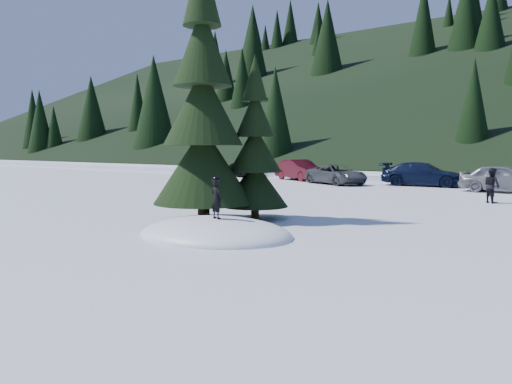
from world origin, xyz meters
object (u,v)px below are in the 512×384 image
Objects in this scene: car_0 at (243,169)px; car_1 at (300,170)px; spruce_tall at (203,117)px; car_2 at (336,174)px; child_skier at (217,199)px; car_3 at (423,174)px; adult_0 at (492,185)px; car_4 at (504,179)px; spruce_short at (255,155)px.

car_1 is (5.85, -0.53, 0.14)m from car_0.
car_2 is (-4.71, 16.92, -2.68)m from spruce_tall.
car_0 is at bearing -42.32° from child_skier.
spruce_tall is 19.13m from car_3.
adult_0 is 9.56m from car_3.
child_skier is 23.60m from car_1.
car_3 is at bearing 70.14° from car_4.
car_3 is at bearing -16.15° from adult_0.
adult_0 is 16.59m from car_1.
car_4 is at bearing 73.05° from spruce_tall.
car_2 is 9.90m from car_4.
spruce_tall is 1.88× the size of car_2.
spruce_short is 3.58× the size of adult_0.
car_0 is 14.88m from car_3.
spruce_short is at bearing -127.49° from car_1.
car_0 is at bearing 84.38° from car_4.
car_1 reaches higher than car_2.
child_skier is 0.21× the size of car_3.
car_0 is 5.87m from car_1.
car_0 is at bearing 127.13° from spruce_tall.
car_2 is 5.31m from car_3.
car_4 is (-0.76, 5.72, -0.01)m from adult_0.
spruce_tall is 1.60× the size of spruce_short.
car_1 is 14.14m from car_4.
car_1 is (-9.82, 17.45, -1.35)m from spruce_short.
car_1 is (-11.19, 20.77, -0.25)m from child_skier.
spruce_tall is at bearing 164.17° from car_4.
car_2 is 0.91× the size of car_3.
car_1 is 1.00× the size of car_2.
car_0 is (-14.67, 19.38, -2.71)m from spruce_tall.
car_3 is (-5.75, 7.64, -0.02)m from adult_0.
car_2 is (-7.07, 18.84, -0.37)m from child_skier.
car_3 is 1.15× the size of car_4.
spruce_tall is 13.04m from adult_0.
child_skier is 19.16m from car_4.
car_1 is at bearing 88.67° from car_2.
spruce_short is 1.23× the size of car_4.
car_2 is at bearing -60.40° from child_skier.
child_skier is 0.24× the size of car_4.
spruce_tall is 1.98× the size of car_4.
car_3 is at bearing -66.25° from car_1.
adult_0 is 22.15m from car_0.
car_2 is at bearing 110.19° from spruce_short.
adult_0 is at bearing -93.91° from car_1.
child_skier is at bearing 111.70° from adult_0.
car_4 is at bearing -117.47° from car_3.
child_skier reaches higher than car_2.
spruce_tall reaches higher than car_1.
spruce_tall is at bearing -131.78° from car_1.
spruce_short is 16.24m from car_4.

